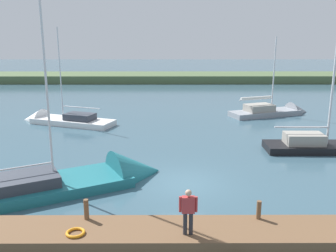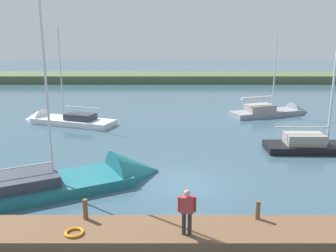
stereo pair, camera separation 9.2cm
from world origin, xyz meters
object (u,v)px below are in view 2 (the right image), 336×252
object	(u,v)px
mooring_post_far	(85,209)
sailboat_far_right	(59,122)
sailboat_mid_channel	(277,113)
person_on_dock	(187,209)
sailboat_near_dock	(86,182)
sailboat_inner_slip	(336,149)
mooring_post_near	(258,210)
life_ring_buoy	(74,233)

from	to	relation	value
mooring_post_far	sailboat_far_right	distance (m)	18.99
sailboat_mid_channel	person_on_dock	distance (m)	24.36
sailboat_near_dock	sailboat_inner_slip	bearing A→B (deg)	-7.28
sailboat_far_right	sailboat_inner_slip	bearing A→B (deg)	179.07
sailboat_mid_channel	sailboat_near_dock	xyz separation A→B (m)	(14.29, 16.65, 0.01)
sailboat_far_right	mooring_post_near	bearing A→B (deg)	145.37
sailboat_inner_slip	person_on_dock	distance (m)	15.17
mooring_post_near	person_on_dock	bearing A→B (deg)	22.13
sailboat_inner_slip	sailboat_near_dock	bearing A→B (deg)	-159.07
person_on_dock	sailboat_inner_slip	bearing A→B (deg)	-41.48
life_ring_buoy	sailboat_mid_channel	size ratio (longest dim) A/B	0.08
mooring_post_near	sailboat_mid_channel	bearing A→B (deg)	-108.01
sailboat_mid_channel	person_on_dock	size ratio (longest dim) A/B	5.13
sailboat_mid_channel	sailboat_near_dock	bearing A→B (deg)	-150.46
life_ring_buoy	sailboat_far_right	xyz separation A→B (m)	(6.08, -18.97, -0.61)
mooring_post_near	mooring_post_far	world-z (taller)	mooring_post_far
life_ring_buoy	sailboat_inner_slip	size ratio (longest dim) A/B	0.08
life_ring_buoy	sailboat_near_dock	bearing A→B (deg)	-81.06
sailboat_near_dock	sailboat_far_right	distance (m)	14.26
sailboat_near_dock	mooring_post_far	bearing A→B (deg)	-104.72
sailboat_near_dock	person_on_dock	size ratio (longest dim) A/B	7.46
sailboat_far_right	person_on_dock	world-z (taller)	sailboat_far_right
sailboat_near_dock	sailboat_inner_slip	size ratio (longest dim) A/B	1.47
life_ring_buoy	mooring_post_near	bearing A→B (deg)	-170.67
mooring_post_far	life_ring_buoy	world-z (taller)	mooring_post_far
sailboat_near_dock	sailboat_far_right	xyz separation A→B (m)	(5.18, -13.29, -0.06)
life_ring_buoy	sailboat_near_dock	size ratio (longest dim) A/B	0.05
mooring_post_near	sailboat_inner_slip	size ratio (longest dim) A/B	0.08
sailboat_mid_channel	sailboat_far_right	bearing A→B (deg)	169.97
mooring_post_near	sailboat_far_right	size ratio (longest dim) A/B	0.08
sailboat_mid_channel	sailboat_inner_slip	size ratio (longest dim) A/B	1.01
mooring_post_far	person_on_dock	world-z (taller)	person_on_dock
sailboat_near_dock	sailboat_far_right	size ratio (longest dim) A/B	1.35
life_ring_buoy	person_on_dock	world-z (taller)	person_on_dock
life_ring_buoy	sailboat_near_dock	world-z (taller)	sailboat_near_dock
sailboat_mid_channel	sailboat_inner_slip	distance (m)	11.17
mooring_post_far	sailboat_mid_channel	bearing A→B (deg)	-121.89
mooring_post_far	life_ring_buoy	xyz separation A→B (m)	(0.16, 1.06, -0.33)
mooring_post_near	sailboat_far_right	xyz separation A→B (m)	(12.56, -17.91, -0.90)
mooring_post_near	person_on_dock	world-z (taller)	person_on_dock
mooring_post_near	sailboat_near_dock	size ratio (longest dim) A/B	0.06
sailboat_inner_slip	life_ring_buoy	bearing A→B (deg)	-140.67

